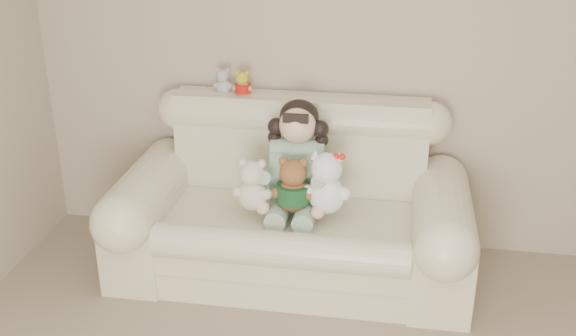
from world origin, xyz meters
The scene contains 8 objects.
wall_back centered at (0.00, 2.50, 1.30)m, with size 4.50×4.50×0.00m, color #B7A491.
sofa centered at (-0.53, 2.00, 0.52)m, with size 2.10×0.95×1.03m, color #FFF4CD, non-canonical shape.
seated_child centered at (-0.50, 2.08, 0.76)m, with size 0.40×0.49×0.67m, color #297749, non-canonical shape.
brown_teddy centered at (-0.49, 1.87, 0.69)m, with size 0.25×0.19×0.38m, color brown, non-canonical shape.
white_cat centered at (-0.31, 1.88, 0.72)m, with size 0.28×0.22×0.44m, color white, non-canonical shape.
cream_teddy centered at (-0.72, 1.85, 0.68)m, with size 0.23×0.18×0.36m, color white, non-canonical shape.
yellow_mini_bear centered at (-0.88, 2.34, 1.11)m, with size 0.12×0.10×0.19m, color yellow, non-canonical shape.
grey_mini_plush centered at (-1.01, 2.37, 1.11)m, with size 0.13×0.10×0.20m, color #B9BAC1, non-canonical shape.
Camera 1 is at (0.05, -1.56, 2.28)m, focal length 42.48 mm.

